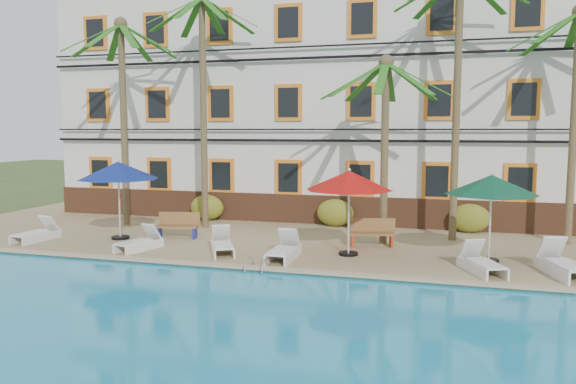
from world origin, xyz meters
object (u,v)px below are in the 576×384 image
(palm_e, at_px, (576,92))
(bench_right, at_px, (372,232))
(lounger_b, at_px, (140,242))
(pool_ladder, at_px, (257,270))
(palm_c, at_px, (385,121))
(palm_a, at_px, (123,94))
(umbrella_red, at_px, (349,181))
(lounger_a, at_px, (37,233))
(lounger_f, at_px, (562,264))
(lounger_e, at_px, (481,262))
(palm_b, at_px, (203,80))
(umbrella_green, at_px, (492,185))
(umbrella_blue, at_px, (118,171))
(lounger_d, at_px, (284,250))
(bench_left, at_px, (178,225))
(palm_d, at_px, (458,69))
(lounger_c, at_px, (222,245))

(palm_e, xyz_separation_m, bench_right, (-6.40, -2.16, -4.66))
(lounger_b, height_order, bench_right, bench_right)
(pool_ladder, bearing_deg, lounger_b, 162.21)
(palm_c, bearing_deg, palm_a, 177.38)
(palm_a, xyz_separation_m, palm_e, (16.32, 1.15, -0.13))
(palm_a, height_order, umbrella_red, palm_a)
(lounger_a, relative_size, lounger_f, 0.84)
(pool_ladder, bearing_deg, umbrella_red, 50.26)
(lounger_e, distance_m, bench_right, 4.29)
(palm_b, distance_m, palm_e, 13.30)
(umbrella_green, relative_size, bench_right, 1.70)
(palm_a, height_order, umbrella_blue, palm_a)
(palm_c, xyz_separation_m, lounger_d, (-2.61, -3.22, -3.90))
(palm_c, height_order, lounger_e, palm_c)
(palm_c, xyz_separation_m, umbrella_red, (-0.84, -2.08, -1.87))
(palm_b, bearing_deg, palm_a, -164.78)
(palm_a, xyz_separation_m, palm_c, (10.24, -0.47, -1.08))
(bench_right, bearing_deg, palm_b, 165.06)
(palm_a, bearing_deg, umbrella_red, -15.19)
(umbrella_green, height_order, bench_left, umbrella_green)
(lounger_b, distance_m, bench_left, 2.18)
(umbrella_red, height_order, umbrella_green, umbrella_red)
(umbrella_blue, relative_size, bench_left, 1.82)
(palm_a, distance_m, lounger_f, 16.47)
(palm_b, relative_size, palm_e, 1.15)
(palm_b, distance_m, lounger_e, 12.47)
(bench_left, bearing_deg, lounger_a, -158.30)
(lounger_b, bearing_deg, umbrella_red, 9.32)
(palm_c, distance_m, bench_left, 8.20)
(palm_e, height_order, bench_right, palm_e)
(pool_ladder, bearing_deg, palm_a, 144.97)
(palm_d, bearing_deg, umbrella_green, -72.33)
(palm_b, distance_m, lounger_b, 7.14)
(umbrella_blue, relative_size, lounger_d, 1.53)
(lounger_d, height_order, lounger_e, lounger_d)
(lounger_b, distance_m, lounger_f, 12.61)
(lounger_e, bearing_deg, palm_a, 164.47)
(palm_d, xyz_separation_m, lounger_f, (2.81, -4.23, -5.64))
(bench_right, bearing_deg, lounger_a, -168.67)
(palm_c, bearing_deg, palm_d, 29.77)
(palm_e, height_order, umbrella_green, palm_e)
(lounger_f, xyz_separation_m, pool_ladder, (-8.06, -1.71, -0.31))
(umbrella_green, relative_size, lounger_a, 1.46)
(umbrella_red, distance_m, lounger_e, 4.52)
(lounger_f, bearing_deg, lounger_c, 179.92)
(pool_ladder, bearing_deg, palm_c, 57.43)
(palm_b, relative_size, lounger_e, 4.82)
(lounger_d, distance_m, lounger_f, 7.71)
(palm_d, distance_m, lounger_f, 7.59)
(palm_e, height_order, lounger_b, palm_e)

